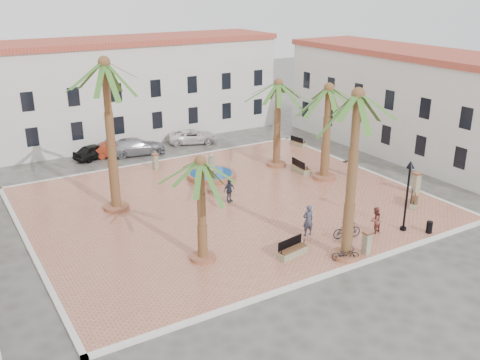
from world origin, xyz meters
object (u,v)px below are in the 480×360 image
at_px(bollard_se, 367,242).
at_px(car_white, 193,136).
at_px(palm_ne, 278,93).
at_px(bench_se, 414,202).
at_px(palm_e, 328,100).
at_px(litter_bin, 429,227).
at_px(bicycle_a, 345,254).
at_px(bollard_n, 155,161).
at_px(car_silver, 136,146).
at_px(lamppost_e, 325,140).
at_px(car_red, 115,149).
at_px(pedestrian_north, 155,154).
at_px(cyclist_b, 375,220).
at_px(pedestrian_fountain_a, 211,180).
at_px(bench_s, 292,251).
at_px(car_black, 95,151).
at_px(pedestrian_fountain_b, 229,190).
at_px(pedestrian_east, 352,165).
at_px(palm_s, 357,113).
at_px(fountain, 211,174).
at_px(bollard_e, 416,183).
at_px(palm_nw, 105,79).
at_px(bicycle_b, 347,230).
at_px(lamppost_s, 408,184).
at_px(cyclist_a, 308,220).
at_px(bench_ne, 298,143).
at_px(bench_e, 300,169).
at_px(palm_sw, 201,175).

distance_m(bollard_se, car_white, 25.19).
xyz_separation_m(palm_ne, bench_se, (3.16, -11.75, -5.76)).
relative_size(palm_e, litter_bin, 10.10).
bearing_deg(bicycle_a, bollard_n, 35.37).
bearing_deg(car_silver, lamppost_e, -129.26).
bearing_deg(lamppost_e, car_red, 134.92).
distance_m(bollard_n, pedestrian_north, 1.49).
height_order(cyclist_b, pedestrian_fountain_a, pedestrian_fountain_a).
height_order(palm_e, bench_se, palm_e).
relative_size(bench_s, car_silver, 0.39).
bearing_deg(bollard_se, car_black, 106.85).
height_order(bollard_se, pedestrian_fountain_b, pedestrian_fountain_b).
relative_size(lamppost_e, bicycle_a, 2.53).
bearing_deg(bench_se, bollard_n, 88.64).
relative_size(lamppost_e, pedestrian_east, 2.08).
height_order(palm_s, palm_e, palm_s).
height_order(pedestrian_north, car_silver, pedestrian_north).
bearing_deg(bollard_n, bicycle_a, -81.48).
height_order(fountain, pedestrian_fountain_b, fountain).
height_order(bench_se, pedestrian_fountain_b, pedestrian_fountain_b).
height_order(bollard_e, litter_bin, bollard_e).
xyz_separation_m(palm_nw, bicycle_b, (10.21, -11.23, -8.16)).
xyz_separation_m(pedestrian_east, car_white, (-6.24, 15.08, -0.43)).
bearing_deg(lamppost_s, fountain, 111.32).
height_order(bench_s, bicycle_b, bicycle_b).
bearing_deg(bicycle_b, palm_e, -17.47).
relative_size(cyclist_a, pedestrian_east, 1.05).
relative_size(bench_s, pedestrian_east, 1.07).
height_order(bollard_e, cyclist_b, cyclist_b).
bearing_deg(bench_s, bench_ne, 42.49).
relative_size(bicycle_a, cyclist_b, 0.91).
height_order(bench_e, bollard_se, bollard_se).
height_order(palm_e, cyclist_b, palm_e).
xyz_separation_m(palm_sw, car_red, (2.09, 20.72, -4.40)).
bearing_deg(lamppost_e, bollard_n, 146.70).
relative_size(bench_ne, car_red, 0.43).
distance_m(bicycle_a, pedestrian_fountain_b, 10.57).
bearing_deg(palm_ne, bench_ne, 36.36).
xyz_separation_m(litter_bin, pedestrian_fountain_b, (-7.87, 10.49, 0.46)).
bearing_deg(bollard_n, lamppost_e, -33.30).
bearing_deg(palm_s, bicycle_a, -136.63).
xyz_separation_m(palm_ne, bollard_se, (-4.48, -15.19, -5.31)).
distance_m(bollard_e, cyclist_a, 10.92).
relative_size(palm_s, bollard_se, 7.00).
distance_m(bollard_se, car_red, 25.58).
bearing_deg(bicycle_b, car_black, 33.80).
distance_m(palm_e, bench_e, 6.21).
bearing_deg(cyclist_b, palm_nw, -53.56).
distance_m(cyclist_a, car_white, 21.82).
relative_size(palm_sw, bollard_e, 3.85).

